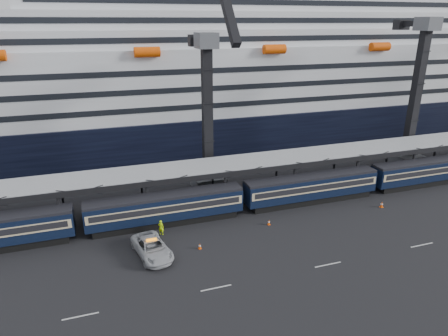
# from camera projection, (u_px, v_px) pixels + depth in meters

# --- Properties ---
(ground) EXTENTS (260.00, 260.00, 0.00)m
(ground) POSITION_uv_depth(u_px,v_px,m) (410.00, 226.00, 48.50)
(ground) COLOR black
(ground) RESTS_ON ground
(train) EXTENTS (133.05, 3.00, 4.05)m
(train) POSITION_uv_depth(u_px,v_px,m) (333.00, 184.00, 55.26)
(train) COLOR black
(train) RESTS_ON ground
(canopy) EXTENTS (130.00, 6.25, 5.53)m
(canopy) POSITION_uv_depth(u_px,v_px,m) (347.00, 151.00, 59.14)
(canopy) COLOR gray
(canopy) RESTS_ON ground
(cruise_ship) EXTENTS (214.09, 28.84, 34.00)m
(cruise_ship) POSITION_uv_depth(u_px,v_px,m) (257.00, 76.00, 84.82)
(cruise_ship) COLOR black
(cruise_ship) RESTS_ON ground
(crane_dark_near) EXTENTS (4.50, 17.75, 35.08)m
(crane_dark_near) POSITION_uv_depth(u_px,v_px,m) (208.00, 110.00, 54.97)
(crane_dark_near) COLOR #4B4E52
(crane_dark_near) RESTS_ON ground
(crane_dark_mid) EXTENTS (4.50, 18.24, 39.64)m
(crane_dark_mid) POSITION_uv_depth(u_px,v_px,m) (419.00, 88.00, 63.97)
(crane_dark_mid) COLOR #4B4E52
(crane_dark_mid) RESTS_ON ground
(pickup_truck) EXTENTS (4.15, 6.96, 1.81)m
(pickup_truck) POSITION_uv_depth(u_px,v_px,m) (152.00, 248.00, 42.10)
(pickup_truck) COLOR #ABADB2
(pickup_truck) RESTS_ON ground
(worker) EXTENTS (0.81, 0.74, 1.86)m
(worker) POSITION_uv_depth(u_px,v_px,m) (161.00, 227.00, 46.22)
(worker) COLOR #C5FB0D
(worker) RESTS_ON ground
(traffic_cone_b) EXTENTS (0.35, 0.35, 0.70)m
(traffic_cone_b) POSITION_uv_depth(u_px,v_px,m) (200.00, 246.00, 43.54)
(traffic_cone_b) COLOR #F65007
(traffic_cone_b) RESTS_ON ground
(traffic_cone_c) EXTENTS (0.35, 0.35, 0.69)m
(traffic_cone_c) POSITION_uv_depth(u_px,v_px,m) (269.00, 222.00, 48.68)
(traffic_cone_c) COLOR #F65007
(traffic_cone_c) RESTS_ON ground
(traffic_cone_d) EXTENTS (0.43, 0.43, 0.86)m
(traffic_cone_d) POSITION_uv_depth(u_px,v_px,m) (382.00, 204.00, 53.23)
(traffic_cone_d) COLOR #F65007
(traffic_cone_d) RESTS_ON ground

